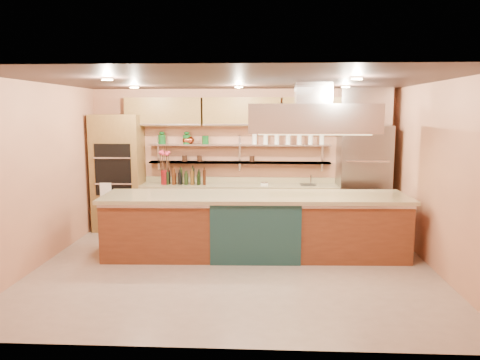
# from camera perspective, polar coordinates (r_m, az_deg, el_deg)

# --- Properties ---
(floor) EXTENTS (6.00, 5.00, 0.02)m
(floor) POSITION_cam_1_polar(r_m,az_deg,el_deg) (7.30, -0.66, -10.59)
(floor) COLOR tan
(floor) RESTS_ON ground
(ceiling) EXTENTS (6.00, 5.00, 0.02)m
(ceiling) POSITION_cam_1_polar(r_m,az_deg,el_deg) (6.91, -0.70, 12.01)
(ceiling) COLOR black
(ceiling) RESTS_ON wall_back
(wall_back) EXTENTS (6.00, 0.04, 2.80)m
(wall_back) POSITION_cam_1_polar(r_m,az_deg,el_deg) (9.44, 0.27, 2.54)
(wall_back) COLOR tan
(wall_back) RESTS_ON floor
(wall_front) EXTENTS (6.00, 0.04, 2.80)m
(wall_front) POSITION_cam_1_polar(r_m,az_deg,el_deg) (4.51, -2.69, -3.96)
(wall_front) COLOR tan
(wall_front) RESTS_ON floor
(wall_left) EXTENTS (0.04, 5.00, 2.80)m
(wall_left) POSITION_cam_1_polar(r_m,az_deg,el_deg) (7.76, -23.39, 0.56)
(wall_left) COLOR tan
(wall_left) RESTS_ON floor
(wall_right) EXTENTS (0.04, 5.00, 2.80)m
(wall_right) POSITION_cam_1_polar(r_m,az_deg,el_deg) (7.41, 23.15, 0.24)
(wall_right) COLOR tan
(wall_right) RESTS_ON floor
(oven_stack) EXTENTS (0.95, 0.64, 2.30)m
(oven_stack) POSITION_cam_1_polar(r_m,az_deg,el_deg) (9.59, -14.61, 0.86)
(oven_stack) COLOR brown
(oven_stack) RESTS_ON floor
(refrigerator) EXTENTS (0.95, 0.72, 2.10)m
(refrigerator) POSITION_cam_1_polar(r_m,az_deg,el_deg) (9.32, 14.76, 0.02)
(refrigerator) COLOR slate
(refrigerator) RESTS_ON floor
(back_counter) EXTENTS (3.84, 0.64, 0.93)m
(back_counter) POSITION_cam_1_polar(r_m,az_deg,el_deg) (9.29, -0.13, -3.39)
(back_counter) COLOR tan
(back_counter) RESTS_ON floor
(wall_shelf_lower) EXTENTS (3.60, 0.26, 0.03)m
(wall_shelf_lower) POSITION_cam_1_polar(r_m,az_deg,el_deg) (9.32, -0.07, 2.16)
(wall_shelf_lower) COLOR silver
(wall_shelf_lower) RESTS_ON wall_back
(wall_shelf_upper) EXTENTS (3.60, 0.26, 0.03)m
(wall_shelf_upper) POSITION_cam_1_polar(r_m,az_deg,el_deg) (9.29, -0.07, 4.30)
(wall_shelf_upper) COLOR silver
(wall_shelf_upper) RESTS_ON wall_back
(upper_cabinets) EXTENTS (4.60, 0.36, 0.55)m
(upper_cabinets) POSITION_cam_1_polar(r_m,az_deg,el_deg) (9.22, 0.22, 8.32)
(upper_cabinets) COLOR brown
(upper_cabinets) RESTS_ON wall_back
(range_hood) EXTENTS (2.00, 1.00, 0.45)m
(range_hood) POSITION_cam_1_polar(r_m,az_deg,el_deg) (7.53, 8.83, 7.43)
(range_hood) COLOR silver
(range_hood) RESTS_ON ceiling
(ceiling_downlights) EXTENTS (4.00, 2.80, 0.02)m
(ceiling_downlights) POSITION_cam_1_polar(r_m,az_deg,el_deg) (7.11, -0.60, 11.67)
(ceiling_downlights) COLOR #FFE5A5
(ceiling_downlights) RESTS_ON ceiling
(island) EXTENTS (4.89, 1.23, 1.01)m
(island) POSITION_cam_1_polar(r_m,az_deg,el_deg) (7.72, 1.84, -5.53)
(island) COLOR brown
(island) RESTS_ON floor
(flower_vase) EXTENTS (0.18, 0.18, 0.29)m
(flower_vase) POSITION_cam_1_polar(r_m,az_deg,el_deg) (9.33, -9.12, 0.34)
(flower_vase) COLOR #620E11
(flower_vase) RESTS_ON back_counter
(oil_bottle_cluster) EXTENTS (0.86, 0.31, 0.27)m
(oil_bottle_cluster) POSITION_cam_1_polar(r_m,az_deg,el_deg) (9.25, -6.56, 0.28)
(oil_bottle_cluster) COLOR black
(oil_bottle_cluster) RESTS_ON back_counter
(kitchen_scale) EXTENTS (0.15, 0.11, 0.08)m
(kitchen_scale) POSITION_cam_1_polar(r_m,az_deg,el_deg) (9.14, 2.99, -0.38)
(kitchen_scale) COLOR white
(kitchen_scale) RESTS_ON back_counter
(bar_faucet) EXTENTS (0.03, 0.03, 0.20)m
(bar_faucet) POSITION_cam_1_polar(r_m,az_deg,el_deg) (9.28, 8.63, 0.05)
(bar_faucet) COLOR silver
(bar_faucet) RESTS_ON back_counter
(copper_kettle) EXTENTS (0.24, 0.24, 0.15)m
(copper_kettle) POSITION_cam_1_polar(r_m,az_deg,el_deg) (9.39, -6.17, 4.85)
(copper_kettle) COLOR #B6462A
(copper_kettle) RESTS_ON wall_shelf_upper
(green_canister) EXTENTS (0.18, 0.18, 0.16)m
(green_canister) POSITION_cam_1_polar(r_m,az_deg,el_deg) (9.35, -4.24, 4.90)
(green_canister) COLOR #104A19
(green_canister) RESTS_ON wall_shelf_upper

